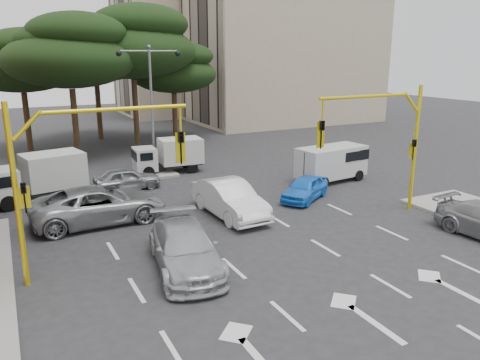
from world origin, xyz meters
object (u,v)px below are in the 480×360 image
object	(u,v)px
signal_mast_right	(388,133)
box_truck_b	(169,156)
van_white	(331,164)
box_truck_a	(37,178)
car_silver_cross_a	(99,205)
car_silver_wagon	(185,248)
car_blue_compact	(305,188)
car_silver_cross_b	(127,179)
car_white_hatch	(230,199)
street_lamp_center	(151,85)
signal_mast_left	(74,165)

from	to	relation	value
signal_mast_right	box_truck_b	size ratio (longest dim) A/B	1.37
van_white	box_truck_a	xyz separation A→B (m)	(-15.92, 3.75, 0.14)
signal_mast_right	car_silver_cross_a	distance (m)	13.44
car_silver_wagon	car_blue_compact	bearing A→B (deg)	39.39
car_silver_cross_b	car_white_hatch	bearing A→B (deg)	-154.37
signal_mast_right	car_white_hatch	world-z (taller)	signal_mast_right
car_silver_cross_a	van_white	bearing A→B (deg)	-87.66
street_lamp_center	box_truck_a	bearing A→B (deg)	-150.51
car_white_hatch	box_truck_a	distance (m)	10.25
car_blue_compact	car_white_hatch	bearing A→B (deg)	-116.35
signal_mast_left	car_silver_wagon	bearing A→B (deg)	-19.28
signal_mast_right	street_lamp_center	size ratio (longest dim) A/B	0.77
car_silver_wagon	van_white	xyz separation A→B (m)	(11.93, 7.18, 0.30)
car_silver_wagon	car_silver_cross_a	distance (m)	6.42
signal_mast_left	box_truck_b	distance (m)	14.70
signal_mast_left	box_truck_b	size ratio (longest dim) A/B	1.37
signal_mast_left	car_silver_cross_b	bearing A→B (deg)	68.07
car_silver_wagon	box_truck_a	distance (m)	11.64
car_silver_wagon	car_silver_cross_b	world-z (taller)	car_silver_wagon
car_silver_cross_a	box_truck_b	distance (m)	9.42
car_white_hatch	car_silver_wagon	distance (m)	5.76
signal_mast_right	car_silver_cross_a	world-z (taller)	signal_mast_right
signal_mast_right	street_lamp_center	world-z (taller)	street_lamp_center
car_silver_cross_a	van_white	distance (m)	13.76
box_truck_a	box_truck_b	bearing A→B (deg)	-83.60
van_white	box_truck_b	xyz separation A→B (m)	(-7.95, 6.43, 0.02)
street_lamp_center	car_silver_cross_b	xyz separation A→B (m)	(-2.89, -4.29, -4.80)
car_silver_wagon	box_truck_b	world-z (taller)	box_truck_b
signal_mast_left	car_white_hatch	distance (m)	8.38
signal_mast_left	car_white_hatch	bearing A→B (deg)	23.84
street_lamp_center	car_silver_cross_b	size ratio (longest dim) A/B	2.11
signal_mast_left	car_silver_cross_a	world-z (taller)	signal_mast_left
car_silver_cross_b	box_truck_b	bearing A→B (deg)	-51.52
signal_mast_left	car_white_hatch	world-z (taller)	signal_mast_left
street_lamp_center	car_white_hatch	world-z (taller)	street_lamp_center
car_silver_wagon	car_silver_cross_b	xyz separation A→B (m)	(0.61, 10.88, -0.13)
car_silver_cross_a	box_truck_b	xyz separation A→B (m)	(5.77, 7.44, 0.25)
signal_mast_left	van_white	world-z (taller)	signal_mast_left
box_truck_b	car_silver_cross_b	bearing A→B (deg)	132.98
car_silver_wagon	car_silver_cross_a	size ratio (longest dim) A/B	0.88
signal_mast_left	box_truck_a	bearing A→B (deg)	94.01
car_silver_cross_a	car_silver_cross_b	world-z (taller)	car_silver_cross_a
signal_mast_left	box_truck_a	distance (m)	10.16
car_blue_compact	signal_mast_left	bearing A→B (deg)	-105.20
car_white_hatch	car_silver_wagon	size ratio (longest dim) A/B	0.95
street_lamp_center	car_white_hatch	distance (m)	11.80
car_silver_cross_a	box_truck_a	size ratio (longest dim) A/B	1.22
signal_mast_right	car_silver_cross_b	bearing A→B (deg)	134.93
signal_mast_right	van_white	xyz separation A→B (m)	(1.63, 6.03, -2.82)
box_truck_a	signal_mast_right	bearing A→B (deg)	-136.52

